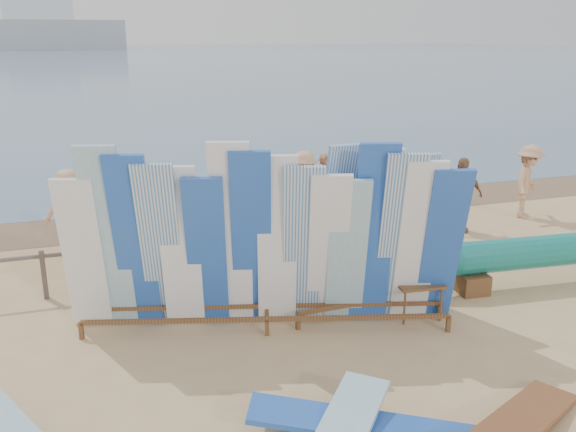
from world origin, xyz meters
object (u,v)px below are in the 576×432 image
object	(u,v)px
outrigger_canoe	(561,252)
beachgoer_2	(92,223)
beach_chair_left	(137,264)
beach_chair_right	(161,257)
main_surfboard_rack	(266,247)
beachgoer_3	(71,210)
stroller	(297,232)
beachgoer_extra_0	(528,182)
vendor_table	(418,299)
beachgoer_8	(387,204)
beachgoer_10	(460,195)
beachgoer_5	(239,180)
beachgoer_9	(304,189)
beachgoer_4	(171,215)
beachgoer_7	(326,186)
beachgoer_6	(279,195)
side_surfboard_rack	(355,237)

from	to	relation	value
outrigger_canoe	beachgoer_2	world-z (taller)	beachgoer_2
beach_chair_left	beach_chair_right	size ratio (longest dim) A/B	0.99
main_surfboard_rack	beachgoer_3	xyz separation A→B (m)	(-2.97, 4.80, -0.48)
stroller	beachgoer_extra_0	distance (m)	6.38
vendor_table	stroller	bearing A→B (deg)	109.42
beachgoer_8	beach_chair_right	bearing A→B (deg)	-142.77
beach_chair_left	beachgoer_extra_0	bearing A→B (deg)	13.57
beachgoer_2	beachgoer_10	xyz separation A→B (m)	(8.25, -0.64, 0.08)
beach_chair_left	beachgoer_5	size ratio (longest dim) A/B	0.51
stroller	beachgoer_3	bearing A→B (deg)	-179.67
main_surfboard_rack	beachgoer_9	bearing A→B (deg)	79.99
beachgoer_4	beachgoer_8	distance (m)	4.80
stroller	beachgoer_7	distance (m)	2.56
main_surfboard_rack	beachgoer_4	distance (m)	4.17
beachgoer_6	beachgoer_10	xyz separation A→B (m)	(4.06, -1.31, 0.00)
beachgoer_4	beachgoer_8	xyz separation A→B (m)	(4.76, -0.58, 0.00)
beach_chair_right	beachgoer_5	xyz separation A→B (m)	(2.44, 3.44, 0.61)
beachgoer_2	beachgoer_extra_0	size ratio (longest dim) A/B	0.86
beachgoer_6	beachgoer_10	bearing A→B (deg)	-136.51
beachgoer_7	beachgoer_6	world-z (taller)	beachgoer_6
outrigger_canoe	beachgoer_7	xyz separation A→B (m)	(-2.67, 5.24, 0.22)
main_surfboard_rack	beachgoer_3	distance (m)	5.66
vendor_table	beach_chair_left	xyz separation A→B (m)	(-4.27, 3.25, -0.07)
beach_chair_left	outrigger_canoe	bearing A→B (deg)	-12.24
beachgoer_7	beachgoer_8	bearing A→B (deg)	-75.65
vendor_table	beachgoer_10	distance (m)	5.03
main_surfboard_rack	beachgoer_6	bearing A→B (deg)	86.27
main_surfboard_rack	beachgoer_5	world-z (taller)	main_surfboard_rack
vendor_table	beachgoer_8	distance (m)	4.10
main_surfboard_rack	stroller	distance (m)	3.80
beachgoer_8	beachgoer_9	xyz separation A→B (m)	(-1.46, 1.49, 0.10)
beachgoer_7	beachgoer_6	xyz separation A→B (m)	(-1.44, -0.64, 0.05)
beachgoer_8	beach_chair_left	bearing A→B (deg)	-140.77
vendor_table	beach_chair_left	world-z (taller)	vendor_table
main_surfboard_rack	beachgoer_5	xyz separation A→B (m)	(1.14, 6.52, -0.50)
main_surfboard_rack	beachgoer_extra_0	size ratio (longest dim) A/B	3.26
beachgoer_2	beachgoer_9	size ratio (longest dim) A/B	0.87
beachgoer_7	beachgoer_6	size ratio (longest dim) A/B	0.94
main_surfboard_rack	beach_chair_right	distance (m)	3.52
beachgoer_5	beachgoer_8	xyz separation A→B (m)	(2.68, -3.08, -0.05)
beach_chair_right	beachgoer_extra_0	bearing A→B (deg)	10.87
beach_chair_left	stroller	bearing A→B (deg)	15.09
side_surfboard_rack	beach_chair_right	world-z (taller)	side_surfboard_rack
beach_chair_right	beachgoer_2	distance (m)	1.67
stroller	beachgoer_6	distance (m)	1.50
beachgoer_extra_0	main_surfboard_rack	bearing A→B (deg)	165.79
main_surfboard_rack	beachgoer_6	distance (m)	5.03
beachgoer_7	beachgoer_9	distance (m)	0.85
side_surfboard_rack	vendor_table	size ratio (longest dim) A/B	2.92
outrigger_canoe	beachgoer_2	size ratio (longest dim) A/B	4.18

